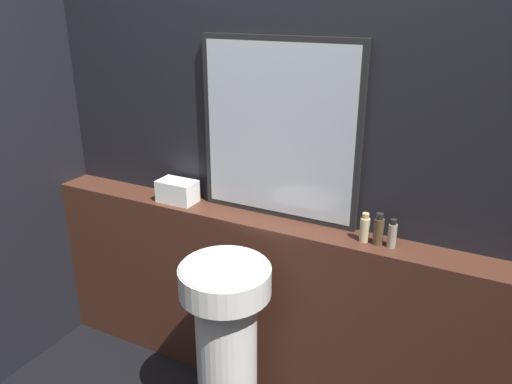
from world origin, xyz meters
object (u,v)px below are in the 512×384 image
Objects in this scene: mirror at (279,131)px; shampoo_bottle at (365,228)px; towel_stack at (177,191)px; conditioner_bottle at (379,230)px; lotion_bottle at (392,234)px; pedestal_sink at (227,342)px.

mirror reaches higher than shampoo_bottle.
conditioner_bottle reaches higher than towel_stack.
towel_stack is (-0.53, -0.08, -0.36)m from mirror.
conditioner_bottle is (0.51, -0.08, -0.35)m from mirror.
mirror is 6.39× the size of shampoo_bottle.
lotion_bottle is (0.56, -0.08, -0.36)m from mirror.
mirror reaches higher than conditioner_bottle.
lotion_bottle is at bearing -7.67° from mirror.
mirror is at bearing 170.35° from shampoo_bottle.
pedestal_sink is 6.83× the size of shampoo_bottle.
mirror is 0.62m from conditioner_bottle.
lotion_bottle is (0.06, 0.00, -0.01)m from conditioner_bottle.
lotion_bottle reaches higher than pedestal_sink.
towel_stack is (-0.50, 0.38, 0.49)m from pedestal_sink.
towel_stack is 1.51× the size of shampoo_bottle.
towel_stack is 1.55× the size of lotion_bottle.
lotion_bottle is at bearing 0.00° from towel_stack.
conditioner_bottle reaches higher than shampoo_bottle.
shampoo_bottle is at bearing -9.65° from mirror.
pedestal_sink is 6.28× the size of conditioner_bottle.
lotion_bottle is at bearing 0.00° from shampoo_bottle.
conditioner_bottle reaches higher than lotion_bottle.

